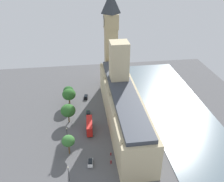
{
  "coord_description": "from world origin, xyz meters",
  "views": [
    {
      "loc": [
        15.89,
        92.67,
        68.68
      ],
      "look_at": [
        1.0,
        -14.07,
        9.04
      ],
      "focal_mm": 40.59,
      "sensor_mm": 36.0,
      "label": 1
    }
  ],
  "objects_px": {
    "parliament_building": "(123,103)",
    "plane_tree_trailing": "(69,94)",
    "car_dark_green_opposite_hall": "(88,113)",
    "plane_tree_kerbside": "(68,141)",
    "car_black_midblock": "(86,97)",
    "clock_tower": "(111,38)",
    "car_white_near_tower": "(90,163)",
    "plane_tree_corner": "(68,91)",
    "pedestrian_under_trees": "(111,154)",
    "street_lamp_slot_11": "(68,171)",
    "pedestrian_by_river_gate": "(111,162)",
    "plane_tree_far_end": "(68,111)",
    "street_lamp_slot_10": "(67,132)",
    "double_decker_bus_leading": "(89,126)"
  },
  "relations": [
    {
      "from": "parliament_building",
      "to": "plane_tree_trailing",
      "type": "bearing_deg",
      "value": -34.23
    },
    {
      "from": "car_dark_green_opposite_hall",
      "to": "street_lamp_slot_11",
      "type": "xyz_separation_m",
      "value": [
        8.7,
        38.76,
        3.55
      ]
    },
    {
      "from": "pedestrian_by_river_gate",
      "to": "street_lamp_slot_11",
      "type": "distance_m",
      "value": 16.68
    },
    {
      "from": "plane_tree_trailing",
      "to": "street_lamp_slot_11",
      "type": "bearing_deg",
      "value": 90.05
    },
    {
      "from": "parliament_building",
      "to": "street_lamp_slot_10",
      "type": "distance_m",
      "value": 27.64
    },
    {
      "from": "pedestrian_by_river_gate",
      "to": "street_lamp_slot_10",
      "type": "relative_size",
      "value": 0.24
    },
    {
      "from": "parliament_building",
      "to": "plane_tree_kerbside",
      "type": "distance_m",
      "value": 30.49
    },
    {
      "from": "plane_tree_far_end",
      "to": "street_lamp_slot_10",
      "type": "xyz_separation_m",
      "value": [
        0.4,
        13.92,
        -1.34
      ]
    },
    {
      "from": "car_black_midblock",
      "to": "pedestrian_by_river_gate",
      "type": "height_order",
      "value": "car_black_midblock"
    },
    {
      "from": "double_decker_bus_leading",
      "to": "pedestrian_under_trees",
      "type": "xyz_separation_m",
      "value": [
        -7.12,
        16.47,
        -1.95
      ]
    },
    {
      "from": "car_dark_green_opposite_hall",
      "to": "street_lamp_slot_11",
      "type": "relative_size",
      "value": 0.75
    },
    {
      "from": "double_decker_bus_leading",
      "to": "street_lamp_slot_11",
      "type": "height_order",
      "value": "street_lamp_slot_11"
    },
    {
      "from": "plane_tree_kerbside",
      "to": "street_lamp_slot_10",
      "type": "relative_size",
      "value": 1.19
    },
    {
      "from": "clock_tower",
      "to": "plane_tree_far_end",
      "type": "height_order",
      "value": "clock_tower"
    },
    {
      "from": "parliament_building",
      "to": "car_black_midblock",
      "type": "relative_size",
      "value": 14.53
    },
    {
      "from": "plane_tree_kerbside",
      "to": "plane_tree_trailing",
      "type": "xyz_separation_m",
      "value": [
        0.01,
        -34.89,
        0.45
      ]
    },
    {
      "from": "pedestrian_by_river_gate",
      "to": "plane_tree_far_end",
      "type": "height_order",
      "value": "plane_tree_far_end"
    },
    {
      "from": "clock_tower",
      "to": "pedestrian_under_trees",
      "type": "relative_size",
      "value": 34.72
    },
    {
      "from": "clock_tower",
      "to": "car_white_near_tower",
      "type": "bearing_deg",
      "value": 75.68
    },
    {
      "from": "plane_tree_corner",
      "to": "street_lamp_slot_10",
      "type": "bearing_deg",
      "value": 89.19
    },
    {
      "from": "pedestrian_under_trees",
      "to": "plane_tree_far_end",
      "type": "bearing_deg",
      "value": 116.11
    },
    {
      "from": "double_decker_bus_leading",
      "to": "plane_tree_kerbside",
      "type": "distance_m",
      "value": 16.15
    },
    {
      "from": "plane_tree_trailing",
      "to": "plane_tree_corner",
      "type": "relative_size",
      "value": 1.0
    },
    {
      "from": "car_white_near_tower",
      "to": "plane_tree_far_end",
      "type": "height_order",
      "value": "plane_tree_far_end"
    },
    {
      "from": "parliament_building",
      "to": "pedestrian_under_trees",
      "type": "relative_size",
      "value": 45.87
    },
    {
      "from": "pedestrian_under_trees",
      "to": "plane_tree_trailing",
      "type": "distance_m",
      "value": 41.72
    },
    {
      "from": "car_white_near_tower",
      "to": "plane_tree_corner",
      "type": "height_order",
      "value": "plane_tree_corner"
    },
    {
      "from": "parliament_building",
      "to": "plane_tree_corner",
      "type": "relative_size",
      "value": 7.38
    },
    {
      "from": "parliament_building",
      "to": "car_white_near_tower",
      "type": "bearing_deg",
      "value": 57.41
    },
    {
      "from": "double_decker_bus_leading",
      "to": "parliament_building",
      "type": "bearing_deg",
      "value": -157.97
    },
    {
      "from": "car_dark_green_opposite_hall",
      "to": "street_lamp_slot_11",
      "type": "distance_m",
      "value": 39.89
    },
    {
      "from": "plane_tree_corner",
      "to": "plane_tree_kerbside",
      "type": "bearing_deg",
      "value": 90.42
    },
    {
      "from": "plane_tree_far_end",
      "to": "street_lamp_slot_10",
      "type": "distance_m",
      "value": 13.99
    },
    {
      "from": "car_black_midblock",
      "to": "plane_tree_far_end",
      "type": "xyz_separation_m",
      "value": [
        8.67,
        20.4,
        5.28
      ]
    },
    {
      "from": "car_black_midblock",
      "to": "pedestrian_by_river_gate",
      "type": "relative_size",
      "value": 2.78
    },
    {
      "from": "car_dark_green_opposite_hall",
      "to": "plane_tree_kerbside",
      "type": "xyz_separation_m",
      "value": [
        8.73,
        25.34,
        5.24
      ]
    },
    {
      "from": "pedestrian_by_river_gate",
      "to": "street_lamp_slot_10",
      "type": "bearing_deg",
      "value": -2.7
    },
    {
      "from": "clock_tower",
      "to": "car_black_midblock",
      "type": "distance_m",
      "value": 34.45
    },
    {
      "from": "clock_tower",
      "to": "pedestrian_under_trees",
      "type": "distance_m",
      "value": 66.51
    },
    {
      "from": "car_dark_green_opposite_hall",
      "to": "pedestrian_by_river_gate",
      "type": "relative_size",
      "value": 2.78
    },
    {
      "from": "clock_tower",
      "to": "car_white_near_tower",
      "type": "distance_m",
      "value": 71.2
    },
    {
      "from": "plane_tree_trailing",
      "to": "plane_tree_far_end",
      "type": "relative_size",
      "value": 1.04
    },
    {
      "from": "plane_tree_trailing",
      "to": "plane_tree_far_end",
      "type": "height_order",
      "value": "plane_tree_trailing"
    },
    {
      "from": "parliament_building",
      "to": "car_black_midblock",
      "type": "height_order",
      "value": "parliament_building"
    },
    {
      "from": "car_dark_green_opposite_hall",
      "to": "pedestrian_by_river_gate",
      "type": "xyz_separation_m",
      "value": [
        -6.48,
        32.91,
        -0.12
      ]
    },
    {
      "from": "clock_tower",
      "to": "double_decker_bus_leading",
      "type": "distance_m",
      "value": 52.65
    },
    {
      "from": "plane_tree_corner",
      "to": "plane_tree_trailing",
      "type": "bearing_deg",
      "value": 95.38
    },
    {
      "from": "car_dark_green_opposite_hall",
      "to": "pedestrian_by_river_gate",
      "type": "distance_m",
      "value": 33.54
    },
    {
      "from": "plane_tree_kerbside",
      "to": "plane_tree_far_end",
      "type": "relative_size",
      "value": 0.92
    },
    {
      "from": "plane_tree_kerbside",
      "to": "plane_tree_far_end",
      "type": "xyz_separation_m",
      "value": [
        0.31,
        -20.89,
        0.04
      ]
    }
  ]
}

